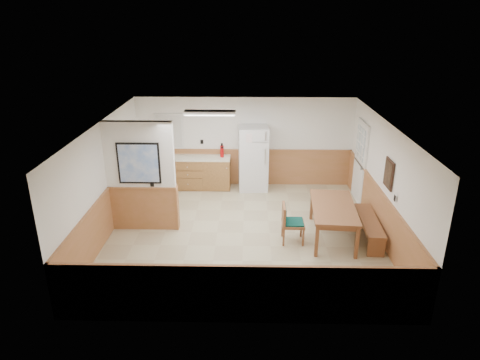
{
  "coord_description": "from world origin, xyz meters",
  "views": [
    {
      "loc": [
        0.1,
        -8.52,
        4.59
      ],
      "look_at": [
        -0.08,
        0.4,
        1.12
      ],
      "focal_mm": 32.0,
      "sensor_mm": 36.0,
      "label": 1
    }
  ],
  "objects_px": {
    "dining_table": "(333,210)",
    "fire_extinguisher": "(222,151)",
    "refrigerator": "(253,158)",
    "dining_bench": "(369,224)",
    "dining_chair": "(289,220)",
    "soap_bottle": "(164,153)"
  },
  "relations": [
    {
      "from": "dining_bench",
      "to": "soap_bottle",
      "type": "distance_m",
      "value": 5.72
    },
    {
      "from": "refrigerator",
      "to": "dining_table",
      "type": "distance_m",
      "value": 3.27
    },
    {
      "from": "fire_extinguisher",
      "to": "soap_bottle",
      "type": "distance_m",
      "value": 1.58
    },
    {
      "from": "dining_bench",
      "to": "dining_chair",
      "type": "bearing_deg",
      "value": -170.93
    },
    {
      "from": "fire_extinguisher",
      "to": "soap_bottle",
      "type": "height_order",
      "value": "fire_extinguisher"
    },
    {
      "from": "refrigerator",
      "to": "dining_chair",
      "type": "bearing_deg",
      "value": -79.55
    },
    {
      "from": "dining_chair",
      "to": "soap_bottle",
      "type": "relative_size",
      "value": 3.45
    },
    {
      "from": "fire_extinguisher",
      "to": "refrigerator",
      "type": "bearing_deg",
      "value": 8.32
    },
    {
      "from": "dining_chair",
      "to": "soap_bottle",
      "type": "bearing_deg",
      "value": 137.14
    },
    {
      "from": "dining_chair",
      "to": "fire_extinguisher",
      "type": "relative_size",
      "value": 2.15
    },
    {
      "from": "dining_table",
      "to": "fire_extinguisher",
      "type": "bearing_deg",
      "value": 136.39
    },
    {
      "from": "refrigerator",
      "to": "soap_bottle",
      "type": "xyz_separation_m",
      "value": [
        -2.44,
        0.01,
        0.13
      ]
    },
    {
      "from": "refrigerator",
      "to": "soap_bottle",
      "type": "bearing_deg",
      "value": 176.39
    },
    {
      "from": "refrigerator",
      "to": "fire_extinguisher",
      "type": "bearing_deg",
      "value": 171.76
    },
    {
      "from": "dining_bench",
      "to": "fire_extinguisher",
      "type": "distance_m",
      "value": 4.48
    },
    {
      "from": "dining_bench",
      "to": "dining_table",
      "type": "bearing_deg",
      "value": -178.48
    },
    {
      "from": "fire_extinguisher",
      "to": "dining_bench",
      "type": "bearing_deg",
      "value": -27.4
    },
    {
      "from": "dining_bench",
      "to": "dining_chair",
      "type": "distance_m",
      "value": 1.78
    },
    {
      "from": "dining_chair",
      "to": "fire_extinguisher",
      "type": "distance_m",
      "value": 3.49
    },
    {
      "from": "dining_table",
      "to": "fire_extinguisher",
      "type": "xyz_separation_m",
      "value": [
        -2.57,
        2.85,
        0.42
      ]
    },
    {
      "from": "dining_bench",
      "to": "soap_bottle",
      "type": "bearing_deg",
      "value": 153.61
    },
    {
      "from": "dining_bench",
      "to": "fire_extinguisher",
      "type": "relative_size",
      "value": 4.24
    }
  ]
}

